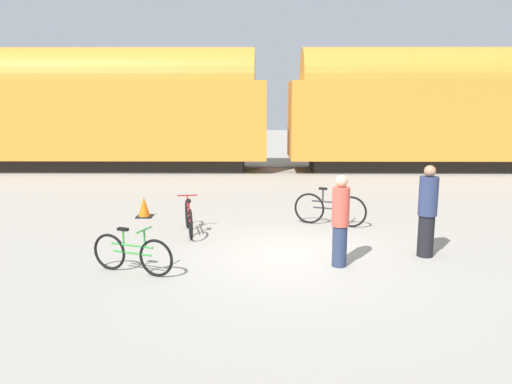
% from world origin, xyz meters
% --- Properties ---
extents(ground_plane, '(80.00, 80.00, 0.00)m').
position_xyz_m(ground_plane, '(0.00, 0.00, 0.00)').
color(ground_plane, gray).
extents(freight_train, '(25.40, 2.93, 5.16)m').
position_xyz_m(freight_train, '(0.00, 12.06, 2.70)').
color(freight_train, black).
rests_on(freight_train, ground_plane).
extents(rail_near, '(37.40, 0.07, 0.01)m').
position_xyz_m(rail_near, '(0.00, 11.34, 0.01)').
color(rail_near, '#4C4238').
rests_on(rail_near, ground_plane).
extents(rail_far, '(37.40, 0.07, 0.01)m').
position_xyz_m(rail_far, '(0.00, 12.78, 0.01)').
color(rail_far, '#4C4238').
rests_on(rail_far, ground_plane).
extents(bicycle_black, '(1.69, 0.69, 0.95)m').
position_xyz_m(bicycle_black, '(0.95, 2.44, 0.40)').
color(bicycle_black, black).
rests_on(bicycle_black, ground_plane).
extents(bicycle_green, '(1.56, 0.63, 0.83)m').
position_xyz_m(bicycle_green, '(-3.01, -1.00, 0.36)').
color(bicycle_green, black).
rests_on(bicycle_green, ground_plane).
extents(bicycle_maroon, '(0.50, 1.71, 0.85)m').
position_xyz_m(bicycle_maroon, '(-2.39, 1.67, 0.36)').
color(bicycle_maroon, black).
rests_on(bicycle_maroon, ground_plane).
extents(person_in_navy, '(0.36, 0.36, 1.80)m').
position_xyz_m(person_in_navy, '(2.49, 0.02, 0.90)').
color(person_in_navy, black).
rests_on(person_in_navy, ground_plane).
extents(person_in_red, '(0.32, 0.32, 1.70)m').
position_xyz_m(person_in_red, '(0.71, -0.59, 0.86)').
color(person_in_red, '#283351').
rests_on(person_in_red, ground_plane).
extents(traffic_cone, '(0.40, 0.40, 0.55)m').
position_xyz_m(traffic_cone, '(-3.78, 3.26, 0.25)').
color(traffic_cone, black).
rests_on(traffic_cone, ground_plane).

